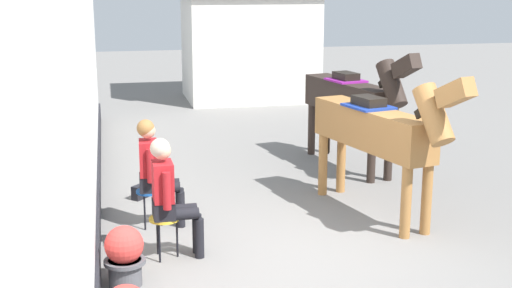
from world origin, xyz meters
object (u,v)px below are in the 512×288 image
seated_visitor_far (154,167)px  saddled_horse_near (378,130)px  saddled_horse_far (353,99)px  seated_visitor_near (169,192)px  satchel_bag (141,192)px  flower_planter_middle (124,255)px

seated_visitor_far → saddled_horse_near: size_ratio=0.47×
seated_visitor_far → saddled_horse_far: saddled_horse_far is taller
seated_visitor_near → satchel_bag: (-0.22, 2.27, -0.68)m
seated_visitor_near → saddled_horse_far: (3.27, 3.20, 0.38)m
saddled_horse_far → flower_planter_middle: size_ratio=4.63×
seated_visitor_near → satchel_bag: seated_visitor_near is taller
seated_visitor_near → seated_visitor_far: same height
saddled_horse_far → flower_planter_middle: bearing=-134.6°
seated_visitor_far → saddled_horse_near: bearing=-3.6°
satchel_bag → flower_planter_middle: bearing=-144.1°
saddled_horse_near → satchel_bag: (-3.01, 1.38, -1.06)m
seated_visitor_near → seated_visitor_far: size_ratio=1.00×
saddled_horse_near → seated_visitor_near: bearing=-162.4°
flower_planter_middle → seated_visitor_far: bearing=75.8°
flower_planter_middle → satchel_bag: (0.31, 2.91, -0.23)m
seated_visitor_near → seated_visitor_far: bearing=94.9°
saddled_horse_near → satchel_bag: 3.48m
seated_visitor_far → flower_planter_middle: 1.82m
flower_planter_middle → seated_visitor_near: bearing=50.7°
seated_visitor_near → saddled_horse_far: bearing=44.4°
saddled_horse_far → seated_visitor_far: bearing=-147.6°
seated_visitor_far → saddled_horse_near: saddled_horse_near is taller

